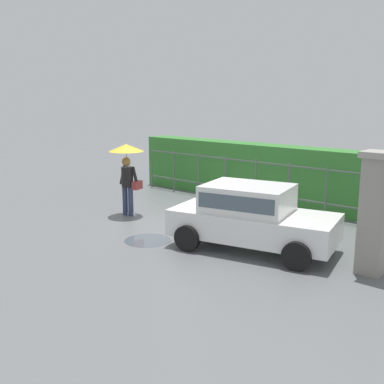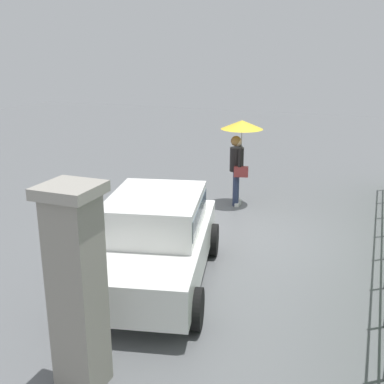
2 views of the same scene
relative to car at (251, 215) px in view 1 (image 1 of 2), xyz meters
The scene contains 7 objects.
ground_plane 2.53m from the car, 164.04° to the left, with size 40.00×40.00×0.00m, color slate.
car is the anchor object (origin of this frame).
pedestrian 4.53m from the car, behind, with size 1.02×1.02×2.09m.
gate_pillar 2.69m from the car, ahead, with size 0.60×0.60×2.42m.
fence_section 3.97m from the car, 115.43° to the left, with size 10.84×0.05×1.50m.
hedge_row 4.69m from the car, 111.35° to the left, with size 11.79×0.90×1.90m, color #387F33.
puddle_near 2.62m from the car, 151.95° to the right, with size 1.13×1.13×0.00m, color #4C545B.
Camera 1 is at (8.00, -9.02, 3.41)m, focal length 42.68 mm.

